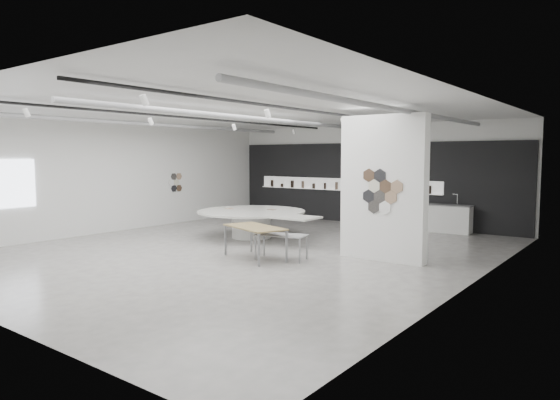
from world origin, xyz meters
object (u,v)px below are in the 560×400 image
Objects in this scene: display_island at (253,220)px; sample_table_wood at (255,229)px; partition_column at (383,188)px; sample_table_stone at (281,237)px; kitchen_counter at (446,218)px.

display_island reaches higher than sample_table_wood.
sample_table_wood is at bearing -145.38° from partition_column.
partition_column is 4.99m from display_island.
sample_table_wood is (2.16, -2.48, 0.19)m from display_island.
kitchen_counter is (1.76, 7.03, -0.11)m from sample_table_stone.
sample_table_wood is at bearing -151.84° from sample_table_stone.
sample_table_wood is 0.70m from sample_table_stone.
partition_column is 2.64× the size of sample_table_stone.
display_island is 3.29m from sample_table_wood.
partition_column is 1.85× the size of sample_table_wood.
sample_table_wood is at bearing -110.67° from kitchen_counter.
display_island is 3.24× the size of sample_table_stone.
sample_table_wood is (-2.62, -1.81, -1.04)m from partition_column.
kitchen_counter is (2.36, 7.35, -0.29)m from sample_table_wood.
partition_column is at bearing 34.62° from sample_table_wood.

